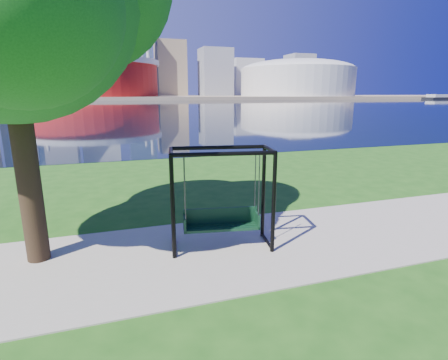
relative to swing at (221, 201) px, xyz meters
name	(u,v)px	position (x,y,z in m)	size (l,w,h in m)	color
ground	(227,241)	(0.23, 0.29, -1.17)	(900.00, 900.00, 0.00)	#1E5114
path	(233,248)	(0.23, -0.21, -1.15)	(120.00, 4.00, 0.03)	#9E937F
river	(117,106)	(0.23, 102.29, -1.16)	(900.00, 180.00, 0.02)	black
far_bank	(110,97)	(0.23, 306.29, -0.17)	(900.00, 228.00, 2.00)	#937F60
stadium	(93,77)	(-9.77, 235.29, 13.06)	(83.00, 83.00, 32.00)	maroon
arena	(297,77)	(135.23, 235.29, 14.71)	(84.00, 84.00, 26.56)	beige
skyline	(101,54)	(-4.03, 319.68, 34.72)	(392.00, 66.00, 96.50)	gray
swing	(221,201)	(0.00, 0.00, 0.00)	(2.50, 1.41, 2.42)	black
barge	(443,97)	(223.72, 184.92, 0.33)	(34.00, 12.74, 3.32)	black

